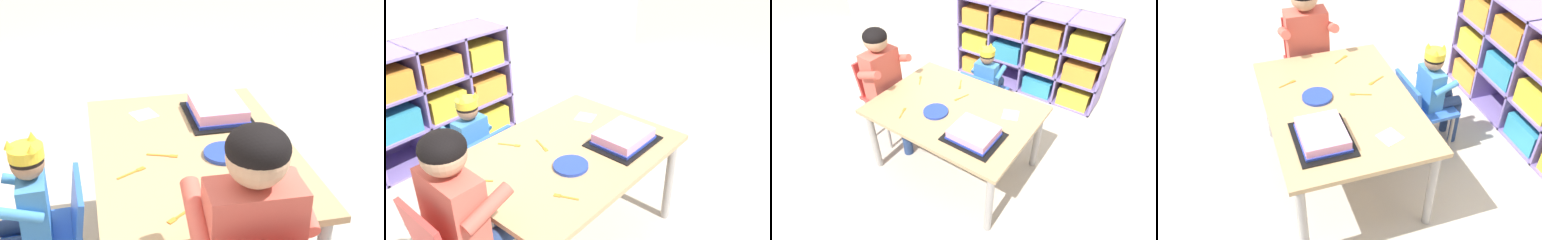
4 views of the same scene
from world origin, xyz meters
TOP-DOWN VIEW (x-y plane):
  - ground at (0.00, 0.00)m, footprint 16.00×16.00m
  - storage_cubby_shelf at (-0.06, 1.50)m, footprint 1.67×0.40m
  - activity_table at (0.00, 0.00)m, footprint 1.23×0.89m
  - classroom_chair_blue at (-0.13, 0.63)m, footprint 0.38×0.37m
  - child_with_crown at (-0.14, 0.74)m, footprint 0.30×0.31m
  - classroom_chair_adult_side at (-0.80, -0.02)m, footprint 0.34×0.35m
  - adult_helper_seated at (-0.68, -0.03)m, footprint 0.44×0.41m
  - birthday_cake_on_tray at (0.29, -0.19)m, footprint 0.38×0.31m
  - paper_plate_stack at (-0.09, -0.12)m, footprint 0.19×0.19m
  - paper_napkin_square at (0.39, 0.17)m, footprint 0.15×0.15m
  - fork_at_table_front_edge at (-0.48, 0.16)m, footprint 0.09×0.11m
  - fork_scattered_mid_table at (-0.15, 0.29)m, footprint 0.08×0.12m
  - fork_by_napkin at (-0.30, -0.26)m, footprint 0.06×0.12m
  - fork_near_cake_tray at (-0.04, 0.14)m, footprint 0.06×0.13m

SIDE VIEW (x-z plane):
  - ground at x=0.00m, z-range 0.00..0.00m
  - classroom_chair_blue at x=-0.13m, z-range 0.07..0.66m
  - storage_cubby_shelf at x=-0.06m, z-range -0.01..0.92m
  - classroom_chair_adult_side at x=-0.80m, z-range 0.10..0.89m
  - child_with_crown at x=-0.14m, z-range 0.10..0.92m
  - activity_table at x=0.00m, z-range 0.24..0.87m
  - paper_napkin_square at x=0.39m, z-range 0.63..0.63m
  - fork_at_table_front_edge at x=-0.48m, z-range 0.63..0.63m
  - fork_scattered_mid_table at x=-0.15m, z-range 0.63..0.63m
  - fork_near_cake_tray at x=-0.04m, z-range 0.63..0.63m
  - fork_by_napkin at x=-0.30m, z-range 0.63..0.63m
  - paper_plate_stack at x=-0.09m, z-range 0.63..0.64m
  - birthday_cake_on_tray at x=0.29m, z-range 0.62..0.70m
  - adult_helper_seated at x=-0.68m, z-range 0.14..1.24m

